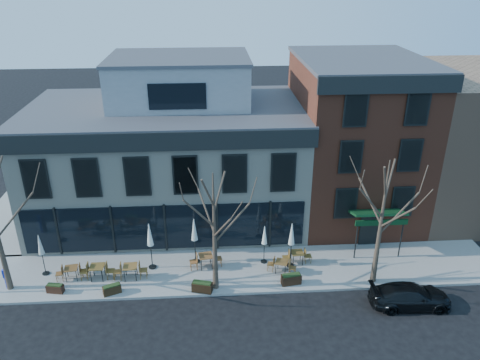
{
  "coord_description": "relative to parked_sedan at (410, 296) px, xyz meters",
  "views": [
    {
      "loc": [
        2.93,
        -25.29,
        16.63
      ],
      "look_at": [
        4.76,
        2.0,
        4.04
      ],
      "focal_mm": 35.0,
      "sensor_mm": 36.0,
      "label": 1
    }
  ],
  "objects": [
    {
      "name": "cafe_set_3",
      "position": [
        -10.86,
        4.01,
        0.06
      ],
      "size": [
        2.02,
        0.91,
        1.04
      ],
      "color": "brown",
      "rests_on": "sidewalk_front"
    },
    {
      "name": "umbrella_2",
      "position": [
        -11.49,
        4.64,
        1.62
      ],
      "size": [
        0.48,
        0.48,
        2.97
      ],
      "color": "black",
      "rests_on": "sidewalk_front"
    },
    {
      "name": "planter_3",
      "position": [
        -6.04,
        2.1,
        -0.16
      ],
      "size": [
        1.18,
        0.62,
        0.63
      ],
      "color": "black",
      "rests_on": "sidewalk_front"
    },
    {
      "name": "tree_right",
      "position": [
        -1.3,
        2.04,
        3.4
      ],
      "size": [
        3.72,
        3.77,
        7.48
      ],
      "color": "#382B21",
      "rests_on": "sidewalk_front"
    },
    {
      "name": "planter_1",
      "position": [
        -16.02,
        1.9,
        -0.2
      ],
      "size": [
        1.05,
        0.74,
        0.55
      ],
      "color": "#312010",
      "rests_on": "sidewalk_front"
    },
    {
      "name": "sidewalk_front",
      "position": [
        -10.06,
        3.79,
        -0.55
      ],
      "size": [
        33.5,
        4.7,
        0.15
      ],
      "primitive_type": "cube",
      "color": "gray",
      "rests_on": "ground"
    },
    {
      "name": "umbrella_1",
      "position": [
        -14.06,
        4.21,
        1.64
      ],
      "size": [
        0.48,
        0.48,
        3.0
      ],
      "color": "black",
      "rests_on": "sidewalk_front"
    },
    {
      "name": "cafe_set_0",
      "position": [
        -18.55,
        3.38,
        0.01
      ],
      "size": [
        1.82,
        0.8,
        0.94
      ],
      "color": "brown",
      "rests_on": "sidewalk_front"
    },
    {
      "name": "umbrella_0",
      "position": [
        -20.24,
        3.98,
        1.39
      ],
      "size": [
        0.42,
        0.42,
        2.64
      ],
      "color": "black",
      "rests_on": "sidewalk_front"
    },
    {
      "name": "umbrella_4",
      "position": [
        -5.8,
        3.84,
        1.58
      ],
      "size": [
        0.47,
        0.47,
        2.91
      ],
      "color": "black",
      "rests_on": "sidewalk_front"
    },
    {
      "name": "ground",
      "position": [
        -13.31,
        5.94,
        -0.62
      ],
      "size": [
        120.0,
        120.0,
        0.0
      ],
      "primitive_type": "plane",
      "color": "black",
      "rests_on": "ground"
    },
    {
      "name": "call_box",
      "position": [
        -21.94,
        2.78,
        0.24
      ],
      "size": [
        0.27,
        0.27,
        1.35
      ],
      "color": "#0D22AE",
      "rests_on": "sidewalk_front"
    },
    {
      "name": "planter_0",
      "position": [
        -19.18,
        2.22,
        -0.22
      ],
      "size": [
        0.98,
        0.54,
        0.52
      ],
      "color": "#311B10",
      "rests_on": "sidewalk_front"
    },
    {
      "name": "red_brick_building",
      "position": [
        -0.31,
        10.93,
        5.01
      ],
      "size": [
        8.2,
        11.78,
        11.18
      ],
      "color": "brown",
      "rests_on": "ground"
    },
    {
      "name": "cafe_set_1",
      "position": [
        -17.07,
        3.31,
        0.06
      ],
      "size": [
        1.99,
        0.81,
        1.05
      ],
      "color": "brown",
      "rests_on": "sidewalk_front"
    },
    {
      "name": "parked_sedan",
      "position": [
        0.0,
        0.0,
        0.0
      ],
      "size": [
        4.36,
        1.89,
        1.25
      ],
      "primitive_type": "imported",
      "rotation": [
        0.0,
        0.0,
        1.54
      ],
      "color": "black",
      "rests_on": "ground"
    },
    {
      "name": "tree_mid",
      "position": [
        -10.3,
        2.04,
        3.17
      ],
      "size": [
        3.5,
        3.55,
        7.04
      ],
      "color": "#382B21",
      "rests_on": "sidewalk_front"
    },
    {
      "name": "planter_2",
      "position": [
        -11.07,
        1.74,
        -0.17
      ],
      "size": [
        1.19,
        0.73,
        0.62
      ],
      "color": "black",
      "rests_on": "sidewalk_front"
    },
    {
      "name": "cafe_set_2",
      "position": [
        -15.18,
        3.22,
        0.06
      ],
      "size": [
        1.97,
        0.82,
        1.03
      ],
      "color": "brown",
      "rests_on": "sidewalk_front"
    },
    {
      "name": "umbrella_3",
      "position": [
        -7.34,
        4.33,
        1.29
      ],
      "size": [
        0.4,
        0.4,
        2.51
      ],
      "color": "black",
      "rests_on": "sidewalk_front"
    },
    {
      "name": "corner_building",
      "position": [
        -13.24,
        11.01,
        4.1
      ],
      "size": [
        18.39,
        10.39,
        11.1
      ],
      "color": "beige",
      "rests_on": "ground"
    },
    {
      "name": "sidewalk_side",
      "position": [
        -24.56,
        11.94,
        -0.55
      ],
      "size": [
        4.5,
        12.0,
        0.15
      ],
      "primitive_type": "cube",
      "color": "gray",
      "rests_on": "ground"
    },
    {
      "name": "cafe_set_5",
      "position": [
        -5.36,
        4.08,
        0.02
      ],
      "size": [
        1.82,
        0.76,
        0.95
      ],
      "color": "brown",
      "rests_on": "sidewalk_front"
    },
    {
      "name": "cafe_set_4",
      "position": [
        -6.43,
        3.21,
        -0.0
      ],
      "size": [
        1.79,
        1.06,
        0.92
      ],
      "color": "brown",
      "rests_on": "sidewalk_front"
    }
  ]
}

